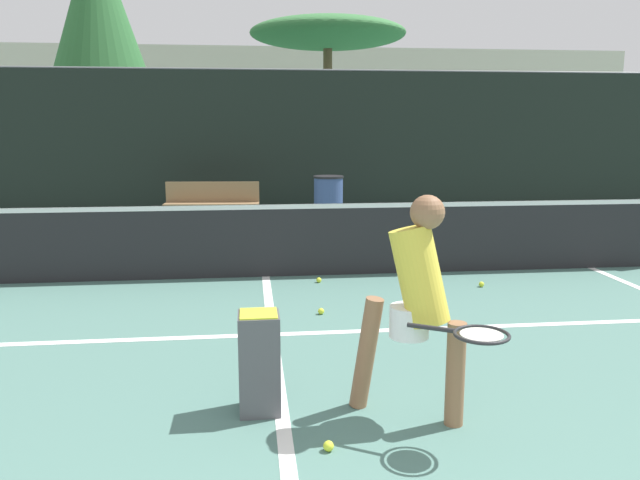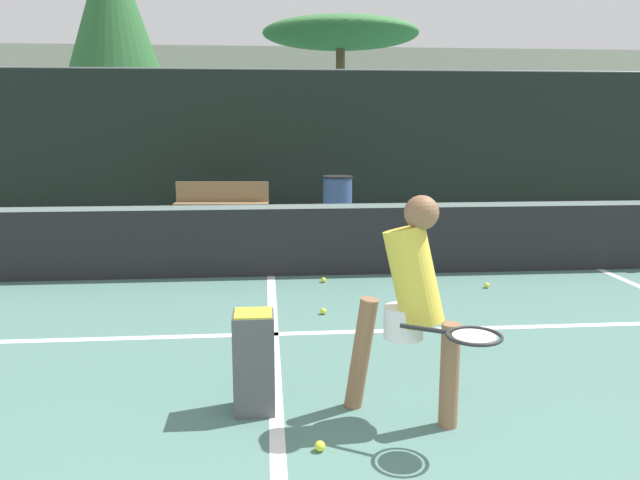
{
  "view_description": "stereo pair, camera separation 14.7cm",
  "coord_description": "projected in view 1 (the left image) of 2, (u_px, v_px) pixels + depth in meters",
  "views": [
    {
      "loc": [
        -0.19,
        -0.78,
        1.96
      ],
      "look_at": [
        0.43,
        4.64,
        0.95
      ],
      "focal_mm": 35.0,
      "sensor_mm": 36.0,
      "label": 1
    },
    {
      "loc": [
        -0.04,
        -0.8,
        1.96
      ],
      "look_at": [
        0.43,
        4.64,
        0.95
      ],
      "focal_mm": 35.0,
      "sensor_mm": 36.0,
      "label": 2
    }
  ],
  "objects": [
    {
      "name": "fence_back",
      "position": [
        258.0,
        145.0,
        13.13
      ],
      "size": [
        24.0,
        0.06,
        3.1
      ],
      "color": "black",
      "rests_on": "ground"
    },
    {
      "name": "courtside_bench",
      "position": [
        212.0,
        202.0,
        12.17
      ],
      "size": [
        1.85,
        0.52,
        0.86
      ],
      "rotation": [
        0.0,
        0.0,
        -0.08
      ],
      "color": "olive",
      "rests_on": "ground"
    },
    {
      "name": "tennis_ball_scattered_0",
      "position": [
        329.0,
        446.0,
        3.8
      ],
      "size": [
        0.07,
        0.07,
        0.07
      ],
      "primitive_type": "sphere",
      "color": "#D1E033",
      "rests_on": "ground"
    },
    {
      "name": "tennis_ball_scattered_3",
      "position": [
        481.0,
        284.0,
        7.64
      ],
      "size": [
        0.07,
        0.07,
        0.07
      ],
      "primitive_type": "sphere",
      "color": "#D1E033",
      "rests_on": "ground"
    },
    {
      "name": "tennis_ball_scattered_6",
      "position": [
        319.0,
        280.0,
        7.85
      ],
      "size": [
        0.07,
        0.07,
        0.07
      ],
      "primitive_type": "sphere",
      "color": "#D1E033",
      "rests_on": "ground"
    },
    {
      "name": "parked_car",
      "position": [
        245.0,
        177.0,
        16.06
      ],
      "size": [
        1.86,
        4.34,
        1.49
      ],
      "color": "black",
      "rests_on": "ground"
    },
    {
      "name": "tree_mid",
      "position": [
        328.0,
        35.0,
        19.19
      ],
      "size": [
        4.81,
        4.81,
        5.17
      ],
      "color": "brown",
      "rests_on": "ground"
    },
    {
      "name": "trash_bin",
      "position": [
        328.0,
        201.0,
        12.18
      ],
      "size": [
        0.59,
        0.59,
        0.98
      ],
      "color": "#384C7F",
      "rests_on": "ground"
    },
    {
      "name": "tennis_ball_scattered_5",
      "position": [
        321.0,
        311.0,
        6.54
      ],
      "size": [
        0.07,
        0.07,
        0.07
      ],
      "primitive_type": "sphere",
      "color": "#D1E033",
      "rests_on": "ground"
    },
    {
      "name": "ball_hopper",
      "position": [
        259.0,
        360.0,
        4.27
      ],
      "size": [
        0.28,
        0.28,
        0.71
      ],
      "color": "#4C4C51",
      "rests_on": "ground"
    },
    {
      "name": "tree_west",
      "position": [
        97.0,
        3.0,
        18.92
      ],
      "size": [
        2.97,
        2.97,
        7.93
      ],
      "color": "brown",
      "rests_on": "ground"
    },
    {
      "name": "net",
      "position": [
        265.0,
        238.0,
        8.08
      ],
      "size": [
        11.09,
        0.09,
        1.07
      ],
      "color": "slate",
      "rests_on": "ground"
    },
    {
      "name": "court_service_line",
      "position": [
        273.0,
        334.0,
        5.91
      ],
      "size": [
        8.25,
        0.1,
        0.01
      ],
      "primitive_type": "cube",
      "color": "white",
      "rests_on": "ground"
    },
    {
      "name": "court_center_mark",
      "position": [
        276.0,
        361.0,
        5.25
      ],
      "size": [
        0.1,
        5.98,
        0.01
      ],
      "primitive_type": "cube",
      "color": "white",
      "rests_on": "ground"
    },
    {
      "name": "player_practicing",
      "position": [
        417.0,
        298.0,
        4.09
      ],
      "size": [
        0.96,
        0.95,
        1.53
      ],
      "rotation": [
        0.0,
        0.0,
        -0.53
      ],
      "color": "#8C6042",
      "rests_on": "ground"
    },
    {
      "name": "building_far",
      "position": [
        252.0,
        108.0,
        29.76
      ],
      "size": [
        36.0,
        2.4,
        5.46
      ],
      "primitive_type": "cube",
      "color": "beige",
      "rests_on": "ground"
    }
  ]
}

